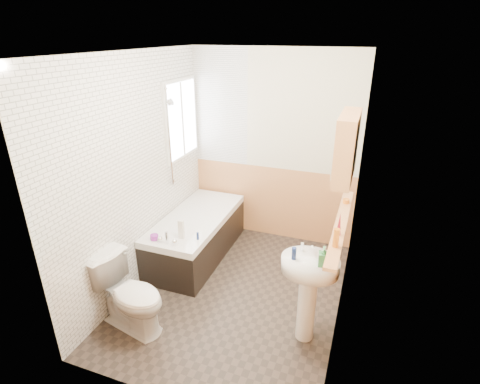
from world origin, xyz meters
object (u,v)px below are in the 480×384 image
pine_shelf (341,224)px  medicine_cabinet (346,147)px  toilet (130,295)px  sink (309,282)px  bathtub (197,235)px

pine_shelf → medicine_cabinet: bearing=-157.5°
toilet → medicine_cabinet: (1.77, 0.67, 1.44)m
pine_shelf → medicine_cabinet: (-0.03, -0.01, 0.70)m
sink → pine_shelf: bearing=58.9°
pine_shelf → medicine_cabinet: 0.70m
toilet → pine_shelf: pine_shelf is taller
sink → bathtub: bearing=155.8°
sink → medicine_cabinet: bearing=61.8°
medicine_cabinet → toilet: bearing=-159.2°
sink → medicine_cabinet: size_ratio=1.63×
medicine_cabinet → bathtub: bearing=158.5°
bathtub → toilet: size_ratio=2.12×
sink → pine_shelf: pine_shelf is taller
bathtub → medicine_cabinet: medicine_cabinet is taller
toilet → sink: bearing=-62.7°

